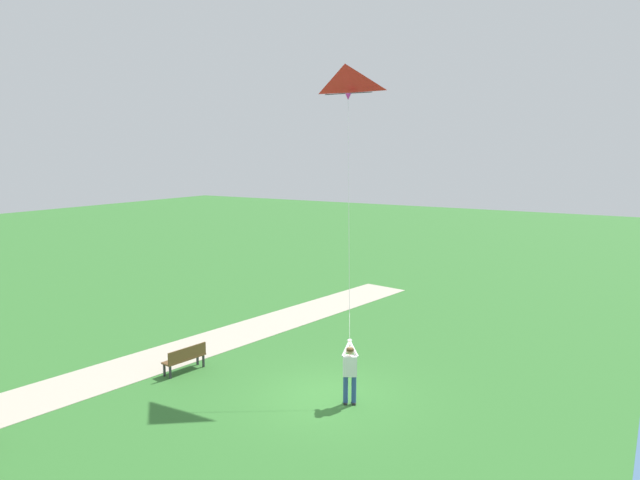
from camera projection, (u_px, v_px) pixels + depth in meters
name	position (u px, v px, depth m)	size (l,w,h in m)	color
ground_plane	(326.00, 396.00, 17.13)	(120.00, 120.00, 0.00)	#33702D
walkway_path	(118.00, 372.00, 18.96)	(2.40, 32.00, 0.02)	#B7AD99
person_kite_flyer	(350.00, 369.00, 16.46)	(0.53, 0.62, 1.83)	#232328
flying_kite	(345.00, 83.00, 18.49)	(2.52, 2.87, 8.27)	red
park_bench_near_walkway	(185.00, 357.00, 18.95)	(0.66, 1.55, 0.88)	brown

